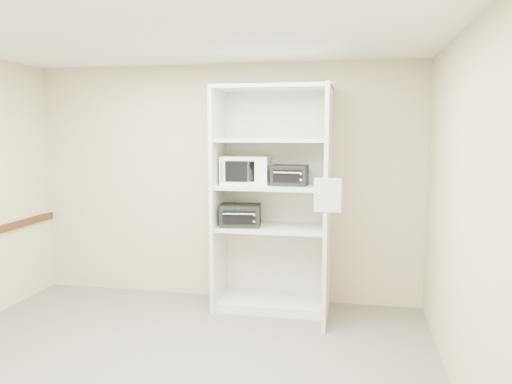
% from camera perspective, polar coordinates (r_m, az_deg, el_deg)
% --- Properties ---
extents(floor, '(4.50, 4.00, 0.01)m').
position_cam_1_polar(floor, '(4.31, -10.77, -19.95)').
color(floor, slate).
rests_on(floor, ground).
extents(ceiling, '(4.50, 4.00, 0.01)m').
position_cam_1_polar(ceiling, '(3.92, -11.71, 17.93)').
color(ceiling, white).
extents(wall_back, '(4.50, 0.02, 2.70)m').
position_cam_1_polar(wall_back, '(5.78, -3.70, 1.05)').
color(wall_back, beige).
rests_on(wall_back, ground).
extents(wall_right, '(0.02, 4.00, 2.70)m').
position_cam_1_polar(wall_right, '(3.69, 23.16, -2.86)').
color(wall_right, beige).
rests_on(wall_right, ground).
extents(shelving_unit, '(1.24, 0.92, 2.42)m').
position_cam_1_polar(shelving_unit, '(5.39, 2.38, -1.73)').
color(shelving_unit, white).
rests_on(shelving_unit, floor).
extents(microwave, '(0.53, 0.41, 0.30)m').
position_cam_1_polar(microwave, '(5.45, -1.18, 2.53)').
color(microwave, white).
rests_on(microwave, shelving_unit).
extents(toaster_oven_upper, '(0.38, 0.29, 0.21)m').
position_cam_1_polar(toaster_oven_upper, '(5.33, 3.87, 1.93)').
color(toaster_oven_upper, black).
rests_on(toaster_oven_upper, shelving_unit).
extents(toaster_oven_lower, '(0.46, 0.37, 0.23)m').
position_cam_1_polar(toaster_oven_lower, '(5.42, -1.77, -2.67)').
color(toaster_oven_lower, black).
rests_on(toaster_oven_lower, shelving_unit).
extents(paper_sign, '(0.25, 0.01, 0.31)m').
position_cam_1_polar(paper_sign, '(4.68, 8.18, -0.37)').
color(paper_sign, white).
rests_on(paper_sign, shelving_unit).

